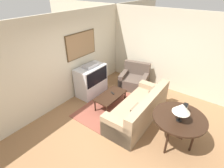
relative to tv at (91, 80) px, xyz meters
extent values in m
plane|color=#8E6642|center=(-0.72, -1.75, -0.52)|extent=(12.00, 12.00, 0.00)
cube|color=beige|center=(-0.72, 0.38, 0.83)|extent=(12.00, 0.06, 2.70)
cube|color=#4C381E|center=(0.00, 0.33, 1.16)|extent=(1.21, 0.03, 0.78)
cube|color=#93704C|center=(0.00, 0.32, 1.16)|extent=(1.16, 0.01, 0.73)
cube|color=beige|center=(1.91, -1.75, 0.83)|extent=(0.06, 12.00, 2.70)
cube|color=brown|center=(-0.29, -1.04, -0.51)|extent=(2.07, 1.48, 0.01)
cube|color=silver|center=(0.00, 0.00, -0.29)|extent=(1.05, 0.57, 0.45)
cube|color=silver|center=(0.00, 0.00, 0.21)|extent=(1.05, 0.57, 0.55)
cube|color=black|center=(0.00, -0.29, 0.21)|extent=(0.94, 0.01, 0.49)
cube|color=#9E9EA3|center=(0.00, 0.00, 0.53)|extent=(0.47, 0.31, 0.09)
cube|color=#9E8466|center=(-0.22, -1.91, -0.28)|extent=(2.22, 0.92, 0.47)
cube|color=#9E8466|center=(-0.21, -2.24, 0.15)|extent=(2.21, 0.27, 0.40)
cube|color=#9E8466|center=(0.77, -1.89, -0.20)|extent=(0.26, 0.88, 0.63)
cube|color=#9E8466|center=(-1.20, -1.93, -0.20)|extent=(0.26, 0.88, 0.63)
cube|color=#715F49|center=(0.28, -2.10, 0.13)|extent=(0.36, 0.13, 0.34)
cube|color=#715F49|center=(-0.71, -2.12, 0.13)|extent=(0.36, 0.13, 0.34)
cube|color=brown|center=(1.23, -0.96, -0.31)|extent=(1.05, 1.12, 0.41)
cube|color=brown|center=(1.55, -0.88, 0.12)|extent=(0.41, 0.96, 0.46)
cube|color=brown|center=(1.13, -0.58, -0.24)|extent=(0.86, 0.36, 0.55)
cube|color=brown|center=(1.32, -1.34, -0.24)|extent=(0.86, 0.36, 0.55)
cube|color=black|center=(-0.20, -0.97, -0.12)|extent=(1.04, 0.54, 0.04)
cylinder|color=black|center=(-0.67, -1.19, -0.33)|extent=(0.04, 0.04, 0.38)
cylinder|color=black|center=(0.27, -1.19, -0.33)|extent=(0.04, 0.04, 0.38)
cylinder|color=black|center=(-0.67, -0.75, -0.33)|extent=(0.04, 0.04, 0.38)
cylinder|color=black|center=(0.27, -0.75, -0.33)|extent=(0.04, 0.04, 0.38)
cylinder|color=black|center=(-0.45, -3.06, 0.27)|extent=(1.17, 1.17, 0.04)
cube|color=black|center=(-0.45, -3.06, 0.20)|extent=(0.99, 0.47, 0.08)
cylinder|color=black|center=(-0.86, -3.01, -0.14)|extent=(0.05, 0.05, 0.76)
cylinder|color=black|center=(-0.04, -3.01, -0.14)|extent=(0.05, 0.05, 0.76)
cylinder|color=black|center=(-0.45, -3.44, -0.14)|extent=(0.05, 0.05, 0.76)
cylinder|color=black|center=(-0.58, -3.09, 0.30)|extent=(0.11, 0.11, 0.02)
cylinder|color=black|center=(-0.58, -3.09, 0.50)|extent=(0.02, 0.02, 0.37)
cone|color=silver|center=(-0.58, -3.09, 0.63)|extent=(0.36, 0.36, 0.20)
cube|color=black|center=(-0.25, -3.09, 0.40)|extent=(0.16, 0.09, 0.23)
cylinder|color=white|center=(-0.25, -3.13, 0.44)|extent=(0.12, 0.01, 0.12)
cube|color=black|center=(-0.10, -0.97, -0.09)|extent=(0.10, 0.17, 0.02)
camera|label=1|loc=(-3.70, -3.63, 2.85)|focal=28.00mm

